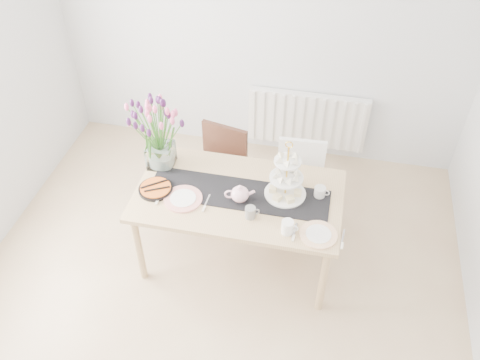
% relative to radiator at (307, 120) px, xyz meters
% --- Properties ---
extents(room_shell, '(4.50, 4.50, 4.50)m').
position_rel_radiator_xyz_m(room_shell, '(-0.50, -2.19, 0.85)').
color(room_shell, tan).
rests_on(room_shell, ground).
extents(radiator, '(1.20, 0.08, 0.60)m').
position_rel_radiator_xyz_m(radiator, '(0.00, 0.00, 0.00)').
color(radiator, white).
rests_on(radiator, room_shell).
extents(dining_table, '(1.60, 0.90, 0.75)m').
position_rel_radiator_xyz_m(dining_table, '(-0.38, -1.51, 0.22)').
color(dining_table, tan).
rests_on(dining_table, ground).
extents(chair_brown, '(0.51, 0.51, 0.86)m').
position_rel_radiator_xyz_m(chair_brown, '(-0.68, -0.94, 0.05)').
color(chair_brown, '#341A13').
rests_on(chair_brown, ground).
extents(chair_white, '(0.43, 0.43, 0.83)m').
position_rel_radiator_xyz_m(chair_white, '(0.03, -0.94, 0.03)').
color(chair_white, white).
rests_on(chair_white, ground).
extents(table_runner, '(1.40, 0.35, 0.01)m').
position_rel_radiator_xyz_m(table_runner, '(-0.38, -1.51, 0.30)').
color(table_runner, black).
rests_on(table_runner, dining_table).
extents(tulip_vase, '(0.72, 0.72, 0.62)m').
position_rel_radiator_xyz_m(tulip_vase, '(-1.07, -1.30, 0.70)').
color(tulip_vase, silver).
rests_on(tulip_vase, dining_table).
extents(cake_stand, '(0.32, 0.32, 0.47)m').
position_rel_radiator_xyz_m(cake_stand, '(-0.03, -1.44, 0.43)').
color(cake_stand, gold).
rests_on(cake_stand, dining_table).
extents(teapot, '(0.25, 0.22, 0.15)m').
position_rel_radiator_xyz_m(teapot, '(-0.36, -1.58, 0.37)').
color(teapot, white).
rests_on(teapot, dining_table).
extents(cream_jug, '(0.09, 0.09, 0.09)m').
position_rel_radiator_xyz_m(cream_jug, '(0.23, -1.40, 0.34)').
color(cream_jug, silver).
rests_on(cream_jug, dining_table).
extents(tart_tin, '(0.27, 0.27, 0.03)m').
position_rel_radiator_xyz_m(tart_tin, '(-1.02, -1.60, 0.32)').
color(tart_tin, black).
rests_on(tart_tin, dining_table).
extents(mug_grey, '(0.10, 0.10, 0.09)m').
position_rel_radiator_xyz_m(mug_grey, '(-0.25, -1.73, 0.35)').
color(mug_grey, gray).
rests_on(mug_grey, dining_table).
extents(mug_white, '(0.09, 0.09, 0.11)m').
position_rel_radiator_xyz_m(mug_white, '(0.04, -1.82, 0.35)').
color(mug_white, white).
rests_on(mug_white, dining_table).
extents(plate_left, '(0.31, 0.31, 0.02)m').
position_rel_radiator_xyz_m(plate_left, '(-0.79, -1.66, 0.31)').
color(plate_left, white).
rests_on(plate_left, dining_table).
extents(plate_right, '(0.29, 0.29, 0.01)m').
position_rel_radiator_xyz_m(plate_right, '(0.26, -1.80, 0.31)').
color(plate_right, white).
rests_on(plate_right, dining_table).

